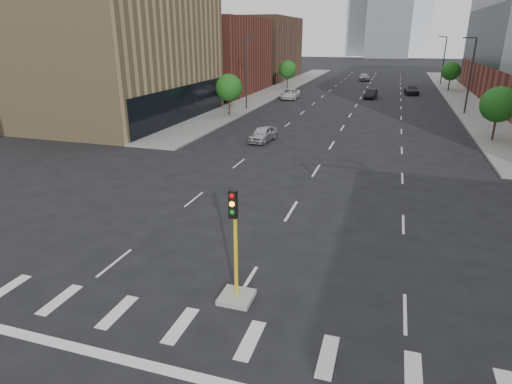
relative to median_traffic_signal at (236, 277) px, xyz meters
The scene contains 19 objects.
sidewalk_left_far 66.75m from the median_traffic_signal, 102.99° to the left, with size 5.00×92.00×0.15m, color gray.
sidewalk_right_far 66.75m from the median_traffic_signal, 77.01° to the left, with size 5.00×92.00×0.15m, color gray.
building_left_mid 41.90m from the median_traffic_signal, 131.55° to the left, with size 20.00×24.00×14.00m, color #9E8259.
building_left_far_a 63.52m from the median_traffic_signal, 115.74° to the left, with size 20.00×22.00×12.00m, color brown.
building_left_far_b 87.64m from the median_traffic_signal, 108.32° to the left, with size 20.00×24.00×13.00m, color brown.
tower_mid 192.19m from the median_traffic_signal, 90.00° to the left, with size 18.00×18.00×44.00m, color slate.
median_traffic_signal is the anchor object (origin of this frame).
streetlight_right_a 48.12m from the median_traffic_signal, 73.76° to the left, with size 1.60×0.22×9.07m.
streetlight_right_b 82.23m from the median_traffic_signal, 80.60° to the left, with size 1.60×0.22×9.07m.
streetlight_left 43.36m from the median_traffic_signal, 108.10° to the left, with size 1.60×0.22×9.07m.
tree_left_near 38.73m from the median_traffic_signal, 111.23° to the left, with size 3.20×3.20×4.85m.
tree_left_far 67.54m from the median_traffic_signal, 101.97° to the left, with size 3.20×3.20×4.85m.
tree_right_near 34.13m from the median_traffic_signal, 65.72° to the left, with size 3.20×3.20×4.85m.
tree_right_far 72.44m from the median_traffic_signal, 78.85° to the left, with size 3.20×3.20×4.85m.
car_near_left 25.45m from the median_traffic_signal, 104.45° to the left, with size 1.67×4.16×1.42m, color #B0B0B5.
car_mid_right 57.22m from the median_traffic_signal, 88.50° to the left, with size 1.48×4.23×1.39m, color black.
car_far_left 54.07m from the median_traffic_signal, 101.14° to the left, with size 2.44×5.29×1.47m, color silver.
car_deep_right 64.77m from the median_traffic_signal, 83.22° to the left, with size 2.08×5.10×1.48m, color #222228.
car_distant 85.16m from the median_traffic_signal, 91.04° to the left, with size 1.94×4.81×1.64m, color #A5A5A9.
Camera 1 is at (4.78, -3.75, 9.29)m, focal length 30.00 mm.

